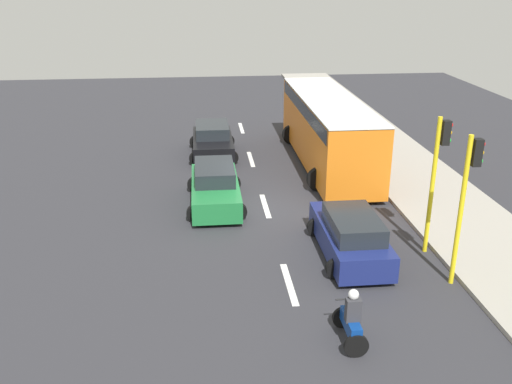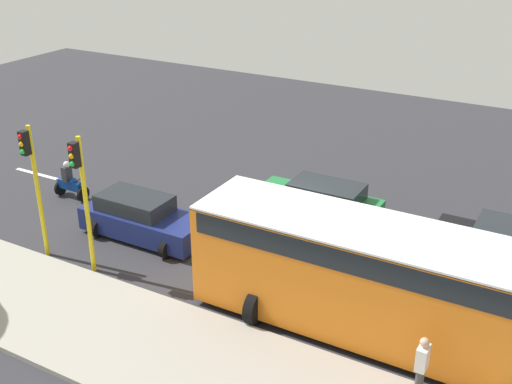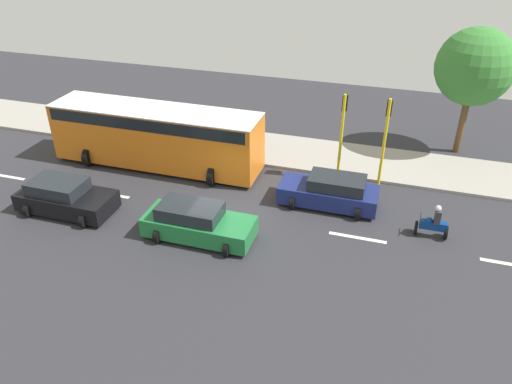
{
  "view_description": "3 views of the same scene",
  "coord_description": "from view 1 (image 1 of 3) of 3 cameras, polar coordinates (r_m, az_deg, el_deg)",
  "views": [
    {
      "loc": [
        -2.45,
        -20.33,
        8.51
      ],
      "look_at": [
        -0.58,
        -2.13,
        1.43
      ],
      "focal_mm": 39.76,
      "sensor_mm": 36.0,
      "label": 1
    },
    {
      "loc": [
        17.29,
        8.59,
        10.61
      ],
      "look_at": [
        -0.97,
        -1.67,
        1.06
      ],
      "focal_mm": 44.39,
      "sensor_mm": 36.0,
      "label": 2
    },
    {
      "loc": [
        -17.31,
        -6.94,
        12.19
      ],
      "look_at": [
        -0.36,
        -1.64,
        1.67
      ],
      "focal_mm": 34.59,
      "sensor_mm": 36.0,
      "label": 3
    }
  ],
  "objects": [
    {
      "name": "car_dark_blue",
      "position": [
        18.34,
        9.46,
        -4.33
      ],
      "size": [
        2.16,
        4.49,
        1.52
      ],
      "color": "navy",
      "rests_on": "ground"
    },
    {
      "name": "car_black",
      "position": [
        28.34,
        -4.38,
        5.12
      ],
      "size": [
        2.34,
        4.32,
        1.52
      ],
      "color": "black",
      "rests_on": "ground"
    },
    {
      "name": "car_green",
      "position": [
        22.18,
        -4.14,
        0.5
      ],
      "size": [
        2.23,
        4.59,
        1.52
      ],
      "color": "#1E7238",
      "rests_on": "ground"
    },
    {
      "name": "ground_plane",
      "position": [
        22.2,
        0.93,
        -1.53
      ],
      "size": [
        40.0,
        60.0,
        0.1
      ],
      "primitive_type": "cube",
      "color": "#2D2D33"
    },
    {
      "name": "motorcycle",
      "position": [
        14.29,
        9.53,
        -12.59
      ],
      "size": [
        0.6,
        1.3,
        1.53
      ],
      "color": "black",
      "rests_on": "ground"
    },
    {
      "name": "sidewalk",
      "position": [
        23.96,
        17.8,
        -0.53
      ],
      "size": [
        4.0,
        60.0,
        0.15
      ],
      "primitive_type": "cube",
      "color": "#9E998E",
      "rests_on": "ground"
    },
    {
      "name": "lane_stripe_north",
      "position": [
        16.85,
        3.36,
        -9.21
      ],
      "size": [
        0.2,
        2.4,
        0.01
      ],
      "primitive_type": "cube",
      "color": "white",
      "rests_on": "ground"
    },
    {
      "name": "traffic_light_corner",
      "position": [
        18.42,
        17.8,
        2.48
      ],
      "size": [
        0.49,
        0.24,
        4.5
      ],
      "color": "yellow",
      "rests_on": "ground"
    },
    {
      "name": "pedestrian_near_signal",
      "position": [
        28.76,
        10.47,
        5.78
      ],
      "size": [
        0.4,
        0.24,
        1.69
      ],
      "color": "#3F3F3F",
      "rests_on": "sidewalk"
    },
    {
      "name": "traffic_light_midblock",
      "position": [
        16.69,
        20.47,
        0.22
      ],
      "size": [
        0.49,
        0.24,
        4.5
      ],
      "color": "yellow",
      "rests_on": "ground"
    },
    {
      "name": "lane_stripe_mid",
      "position": [
        22.18,
        0.93,
        -1.4
      ],
      "size": [
        0.2,
        2.4,
        0.01
      ],
      "primitive_type": "cube",
      "color": "white",
      "rests_on": "ground"
    },
    {
      "name": "lane_stripe_far_south",
      "position": [
        33.52,
        -1.49,
        6.45
      ],
      "size": [
        0.2,
        2.4,
        0.01
      ],
      "primitive_type": "cube",
      "color": "white",
      "rests_on": "ground"
    },
    {
      "name": "lane_stripe_south",
      "position": [
        27.78,
        -0.52,
        3.33
      ],
      "size": [
        0.2,
        2.4,
        0.01
      ],
      "primitive_type": "cube",
      "color": "white",
      "rests_on": "ground"
    },
    {
      "name": "city_bus",
      "position": [
        26.85,
        7.22,
        6.61
      ],
      "size": [
        3.2,
        11.0,
        3.16
      ],
      "color": "orange",
      "rests_on": "ground"
    }
  ]
}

